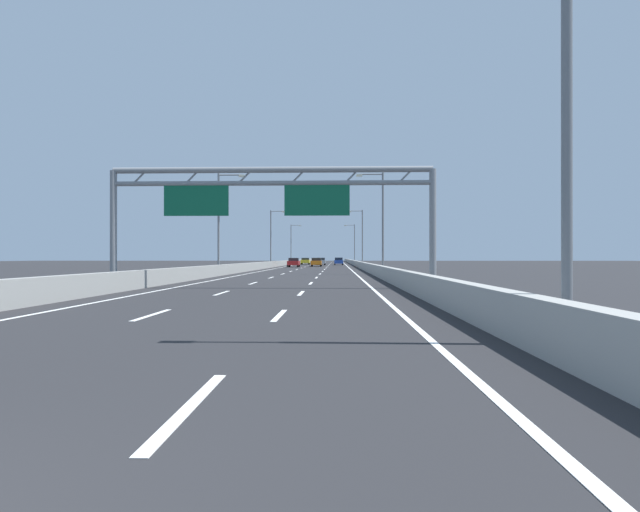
# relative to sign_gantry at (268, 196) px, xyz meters

# --- Properties ---
(ground_plane) EXTENTS (260.00, 260.00, 0.00)m
(ground_plane) POSITION_rel_sign_gantry_xyz_m (0.18, 74.72, -4.84)
(ground_plane) COLOR #262628
(lane_dash_left_1) EXTENTS (0.16, 3.00, 0.01)m
(lane_dash_left_1) POSITION_rel_sign_gantry_xyz_m (-1.62, -12.78, -4.84)
(lane_dash_left_1) COLOR white
(lane_dash_left_1) RESTS_ON ground_plane
(lane_dash_left_2) EXTENTS (0.16, 3.00, 0.01)m
(lane_dash_left_2) POSITION_rel_sign_gantry_xyz_m (-1.62, -3.78, -4.84)
(lane_dash_left_2) COLOR white
(lane_dash_left_2) RESTS_ON ground_plane
(lane_dash_left_3) EXTENTS (0.16, 3.00, 0.01)m
(lane_dash_left_3) POSITION_rel_sign_gantry_xyz_m (-1.62, 5.22, -4.84)
(lane_dash_left_3) COLOR white
(lane_dash_left_3) RESTS_ON ground_plane
(lane_dash_left_4) EXTENTS (0.16, 3.00, 0.01)m
(lane_dash_left_4) POSITION_rel_sign_gantry_xyz_m (-1.62, 14.22, -4.84)
(lane_dash_left_4) COLOR white
(lane_dash_left_4) RESTS_ON ground_plane
(lane_dash_left_5) EXTENTS (0.16, 3.00, 0.01)m
(lane_dash_left_5) POSITION_rel_sign_gantry_xyz_m (-1.62, 23.22, -4.84)
(lane_dash_left_5) COLOR white
(lane_dash_left_5) RESTS_ON ground_plane
(lane_dash_left_6) EXTENTS (0.16, 3.00, 0.01)m
(lane_dash_left_6) POSITION_rel_sign_gantry_xyz_m (-1.62, 32.22, -4.84)
(lane_dash_left_6) COLOR white
(lane_dash_left_6) RESTS_ON ground_plane
(lane_dash_left_7) EXTENTS (0.16, 3.00, 0.01)m
(lane_dash_left_7) POSITION_rel_sign_gantry_xyz_m (-1.62, 41.22, -4.84)
(lane_dash_left_7) COLOR white
(lane_dash_left_7) RESTS_ON ground_plane
(lane_dash_left_8) EXTENTS (0.16, 3.00, 0.01)m
(lane_dash_left_8) POSITION_rel_sign_gantry_xyz_m (-1.62, 50.22, -4.84)
(lane_dash_left_8) COLOR white
(lane_dash_left_8) RESTS_ON ground_plane
(lane_dash_left_9) EXTENTS (0.16, 3.00, 0.01)m
(lane_dash_left_9) POSITION_rel_sign_gantry_xyz_m (-1.62, 59.22, -4.84)
(lane_dash_left_9) COLOR white
(lane_dash_left_9) RESTS_ON ground_plane
(lane_dash_left_10) EXTENTS (0.16, 3.00, 0.01)m
(lane_dash_left_10) POSITION_rel_sign_gantry_xyz_m (-1.62, 68.22, -4.84)
(lane_dash_left_10) COLOR white
(lane_dash_left_10) RESTS_ON ground_plane
(lane_dash_left_11) EXTENTS (0.16, 3.00, 0.01)m
(lane_dash_left_11) POSITION_rel_sign_gantry_xyz_m (-1.62, 77.22, -4.84)
(lane_dash_left_11) COLOR white
(lane_dash_left_11) RESTS_ON ground_plane
(lane_dash_left_12) EXTENTS (0.16, 3.00, 0.01)m
(lane_dash_left_12) POSITION_rel_sign_gantry_xyz_m (-1.62, 86.22, -4.84)
(lane_dash_left_12) COLOR white
(lane_dash_left_12) RESTS_ON ground_plane
(lane_dash_left_13) EXTENTS (0.16, 3.00, 0.01)m
(lane_dash_left_13) POSITION_rel_sign_gantry_xyz_m (-1.62, 95.22, -4.84)
(lane_dash_left_13) COLOR white
(lane_dash_left_13) RESTS_ON ground_plane
(lane_dash_left_14) EXTENTS (0.16, 3.00, 0.01)m
(lane_dash_left_14) POSITION_rel_sign_gantry_xyz_m (-1.62, 104.22, -4.84)
(lane_dash_left_14) COLOR white
(lane_dash_left_14) RESTS_ON ground_plane
(lane_dash_left_15) EXTENTS (0.16, 3.00, 0.01)m
(lane_dash_left_15) POSITION_rel_sign_gantry_xyz_m (-1.62, 113.22, -4.84)
(lane_dash_left_15) COLOR white
(lane_dash_left_15) RESTS_ON ground_plane
(lane_dash_left_16) EXTENTS (0.16, 3.00, 0.01)m
(lane_dash_left_16) POSITION_rel_sign_gantry_xyz_m (-1.62, 122.22, -4.84)
(lane_dash_left_16) COLOR white
(lane_dash_left_16) RESTS_ON ground_plane
(lane_dash_left_17) EXTENTS (0.16, 3.00, 0.01)m
(lane_dash_left_17) POSITION_rel_sign_gantry_xyz_m (-1.62, 131.22, -4.84)
(lane_dash_left_17) COLOR white
(lane_dash_left_17) RESTS_ON ground_plane
(lane_dash_right_0) EXTENTS (0.16, 3.00, 0.01)m
(lane_dash_right_0) POSITION_rel_sign_gantry_xyz_m (1.98, -21.78, -4.84)
(lane_dash_right_0) COLOR white
(lane_dash_right_0) RESTS_ON ground_plane
(lane_dash_right_1) EXTENTS (0.16, 3.00, 0.01)m
(lane_dash_right_1) POSITION_rel_sign_gantry_xyz_m (1.98, -12.78, -4.84)
(lane_dash_right_1) COLOR white
(lane_dash_right_1) RESTS_ON ground_plane
(lane_dash_right_2) EXTENTS (0.16, 3.00, 0.01)m
(lane_dash_right_2) POSITION_rel_sign_gantry_xyz_m (1.98, -3.78, -4.84)
(lane_dash_right_2) COLOR white
(lane_dash_right_2) RESTS_ON ground_plane
(lane_dash_right_3) EXTENTS (0.16, 3.00, 0.01)m
(lane_dash_right_3) POSITION_rel_sign_gantry_xyz_m (1.98, 5.22, -4.84)
(lane_dash_right_3) COLOR white
(lane_dash_right_3) RESTS_ON ground_plane
(lane_dash_right_4) EXTENTS (0.16, 3.00, 0.01)m
(lane_dash_right_4) POSITION_rel_sign_gantry_xyz_m (1.98, 14.22, -4.84)
(lane_dash_right_4) COLOR white
(lane_dash_right_4) RESTS_ON ground_plane
(lane_dash_right_5) EXTENTS (0.16, 3.00, 0.01)m
(lane_dash_right_5) POSITION_rel_sign_gantry_xyz_m (1.98, 23.22, -4.84)
(lane_dash_right_5) COLOR white
(lane_dash_right_5) RESTS_ON ground_plane
(lane_dash_right_6) EXTENTS (0.16, 3.00, 0.01)m
(lane_dash_right_6) POSITION_rel_sign_gantry_xyz_m (1.98, 32.22, -4.84)
(lane_dash_right_6) COLOR white
(lane_dash_right_6) RESTS_ON ground_plane
(lane_dash_right_7) EXTENTS (0.16, 3.00, 0.01)m
(lane_dash_right_7) POSITION_rel_sign_gantry_xyz_m (1.98, 41.22, -4.84)
(lane_dash_right_7) COLOR white
(lane_dash_right_7) RESTS_ON ground_plane
(lane_dash_right_8) EXTENTS (0.16, 3.00, 0.01)m
(lane_dash_right_8) POSITION_rel_sign_gantry_xyz_m (1.98, 50.22, -4.84)
(lane_dash_right_8) COLOR white
(lane_dash_right_8) RESTS_ON ground_plane
(lane_dash_right_9) EXTENTS (0.16, 3.00, 0.01)m
(lane_dash_right_9) POSITION_rel_sign_gantry_xyz_m (1.98, 59.22, -4.84)
(lane_dash_right_9) COLOR white
(lane_dash_right_9) RESTS_ON ground_plane
(lane_dash_right_10) EXTENTS (0.16, 3.00, 0.01)m
(lane_dash_right_10) POSITION_rel_sign_gantry_xyz_m (1.98, 68.22, -4.84)
(lane_dash_right_10) COLOR white
(lane_dash_right_10) RESTS_ON ground_plane
(lane_dash_right_11) EXTENTS (0.16, 3.00, 0.01)m
(lane_dash_right_11) POSITION_rel_sign_gantry_xyz_m (1.98, 77.22, -4.84)
(lane_dash_right_11) COLOR white
(lane_dash_right_11) RESTS_ON ground_plane
(lane_dash_right_12) EXTENTS (0.16, 3.00, 0.01)m
(lane_dash_right_12) POSITION_rel_sign_gantry_xyz_m (1.98, 86.22, -4.84)
(lane_dash_right_12) COLOR white
(lane_dash_right_12) RESTS_ON ground_plane
(lane_dash_right_13) EXTENTS (0.16, 3.00, 0.01)m
(lane_dash_right_13) POSITION_rel_sign_gantry_xyz_m (1.98, 95.22, -4.84)
(lane_dash_right_13) COLOR white
(lane_dash_right_13) RESTS_ON ground_plane
(lane_dash_right_14) EXTENTS (0.16, 3.00, 0.01)m
(lane_dash_right_14) POSITION_rel_sign_gantry_xyz_m (1.98, 104.22, -4.84)
(lane_dash_right_14) COLOR white
(lane_dash_right_14) RESTS_ON ground_plane
(lane_dash_right_15) EXTENTS (0.16, 3.00, 0.01)m
(lane_dash_right_15) POSITION_rel_sign_gantry_xyz_m (1.98, 113.22, -4.84)
(lane_dash_right_15) COLOR white
(lane_dash_right_15) RESTS_ON ground_plane
(lane_dash_right_16) EXTENTS (0.16, 3.00, 0.01)m
(lane_dash_right_16) POSITION_rel_sign_gantry_xyz_m (1.98, 122.22, -4.84)
(lane_dash_right_16) COLOR white
(lane_dash_right_16) RESTS_ON ground_plane
(lane_dash_right_17) EXTENTS (0.16, 3.00, 0.01)m
(lane_dash_right_17) POSITION_rel_sign_gantry_xyz_m (1.98, 131.22, -4.84)
(lane_dash_right_17) COLOR white
(lane_dash_right_17) RESTS_ON ground_plane
(edge_line_left) EXTENTS (0.16, 176.00, 0.01)m
(edge_line_left) POSITION_rel_sign_gantry_xyz_m (-5.07, 62.72, -4.84)
(edge_line_left) COLOR white
(edge_line_left) RESTS_ON ground_plane
(edge_line_right) EXTENTS (0.16, 176.00, 0.01)m
(edge_line_right) POSITION_rel_sign_gantry_xyz_m (5.43, 62.72, -4.84)
(edge_line_right) COLOR white
(edge_line_right) RESTS_ON ground_plane
(barrier_left) EXTENTS (0.45, 220.00, 0.95)m
(barrier_left) POSITION_rel_sign_gantry_xyz_m (-6.72, 84.72, -4.37)
(barrier_left) COLOR #9E9E99
(barrier_left) RESTS_ON ground_plane
(barrier_right) EXTENTS (0.45, 220.00, 0.95)m
(barrier_right) POSITION_rel_sign_gantry_xyz_m (7.08, 84.72, -4.37)
(barrier_right) COLOR #9E9E99
(barrier_right) RESTS_ON ground_plane
(sign_gantry) EXTENTS (17.11, 0.36, 6.36)m
(sign_gantry) POSITION_rel_sign_gantry_xyz_m (0.00, 0.00, 0.00)
(sign_gantry) COLOR gray
(sign_gantry) RESTS_ON ground_plane
(streetlamp_right_near) EXTENTS (2.58, 0.28, 9.50)m
(streetlamp_right_near) POSITION_rel_sign_gantry_xyz_m (7.65, -17.52, 0.56)
(streetlamp_right_near) COLOR slate
(streetlamp_right_near) RESTS_ON ground_plane
(streetlamp_left_mid) EXTENTS (2.58, 0.28, 9.50)m
(streetlamp_left_mid) POSITION_rel_sign_gantry_xyz_m (-7.29, 21.80, 0.56)
(streetlamp_left_mid) COLOR slate
(streetlamp_left_mid) RESTS_ON ground_plane
(streetlamp_right_mid) EXTENTS (2.58, 0.28, 9.50)m
(streetlamp_right_mid) POSITION_rel_sign_gantry_xyz_m (7.65, 21.80, 0.56)
(streetlamp_right_mid) COLOR slate
(streetlamp_right_mid) RESTS_ON ground_plane
(streetlamp_left_far) EXTENTS (2.58, 0.28, 9.50)m
(streetlamp_left_far) POSITION_rel_sign_gantry_xyz_m (-7.29, 61.12, 0.56)
(streetlamp_left_far) COLOR slate
(streetlamp_left_far) RESTS_ON ground_plane
(streetlamp_right_far) EXTENTS (2.58, 0.28, 9.50)m
(streetlamp_right_far) POSITION_rel_sign_gantry_xyz_m (7.65, 61.12, 0.56)
(streetlamp_right_far) COLOR slate
(streetlamp_right_far) RESTS_ON ground_plane
(streetlamp_left_distant) EXTENTS (2.58, 0.28, 9.50)m
(streetlamp_left_distant) POSITION_rel_sign_gantry_xyz_m (-7.29, 100.44, 0.56)
(streetlamp_left_distant) COLOR slate
(streetlamp_left_distant) RESTS_ON ground_plane
(streetlamp_right_distant) EXTENTS (2.58, 0.28, 9.50)m
(streetlamp_right_distant) POSITION_rel_sign_gantry_xyz_m (7.65, 100.44, 0.56)
(streetlamp_right_distant) COLOR slate
(streetlamp_right_distant) RESTS_ON ground_plane
(blue_car) EXTENTS (1.79, 4.26, 1.52)m
(blue_car) POSITION_rel_sign_gantry_xyz_m (3.99, 80.99, -4.08)
(blue_car) COLOR #2347AD
(blue_car) RESTS_ON ground_plane
(orange_car) EXTENTS (1.80, 4.14, 1.50)m
(orange_car) POSITION_rel_sign_gantry_xyz_m (0.09, 63.35, -4.08)
(orange_car) COLOR orange
(orange_car) RESTS_ON ground_plane
(red_car) EXTENTS (1.82, 4.38, 1.49)m
(red_car) POSITION_rel_sign_gantry_xyz_m (-3.45, 58.69, -4.08)
(red_car) COLOR red
(red_car) RESTS_ON ground_plane
(silver_car) EXTENTS (1.77, 4.67, 1.49)m
(silver_car) POSITION_rel_sign_gantry_xyz_m (0.39, 80.38, -4.07)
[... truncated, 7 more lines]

